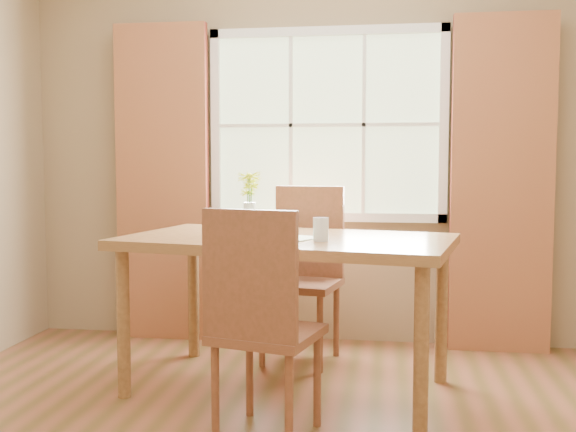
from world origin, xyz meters
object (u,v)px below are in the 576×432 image
at_px(chair_far, 305,264).
at_px(croissant_sandwich, 269,225).
at_px(water_glass, 321,230).
at_px(flower_vase, 250,194).
at_px(chair_near, 259,315).
at_px(dining_table, 288,253).

height_order(chair_far, croissant_sandwich, chair_far).
bearing_deg(water_glass, croissant_sandwich, 172.07).
distance_m(water_glass, flower_vase, 0.63).
height_order(chair_near, croissant_sandwich, chair_near).
xyz_separation_m(croissant_sandwich, water_glass, (0.27, -0.04, -0.02)).
bearing_deg(water_glass, chair_far, 102.65).
bearing_deg(chair_far, chair_near, -80.78).
relative_size(water_glass, flower_vase, 0.34).
height_order(chair_far, flower_vase, flower_vase).
height_order(dining_table, water_glass, water_glass).
relative_size(chair_near, chair_far, 0.96).
distance_m(chair_near, croissant_sandwich, 0.67).
height_order(dining_table, chair_far, chair_far).
xyz_separation_m(chair_near, water_glass, (0.22, 0.54, 0.33)).
relative_size(croissant_sandwich, flower_vase, 0.47).
bearing_deg(dining_table, water_glass, -30.40).
xyz_separation_m(chair_far, flower_vase, (-0.28, -0.39, 0.46)).
height_order(chair_far, water_glass, chair_far).
xyz_separation_m(dining_table, chair_far, (0.02, 0.62, -0.16)).
bearing_deg(croissant_sandwich, water_glass, -16.50).
height_order(dining_table, chair_near, chair_near).
bearing_deg(chair_near, water_glass, 81.68).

